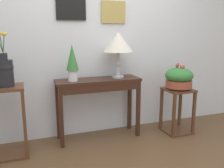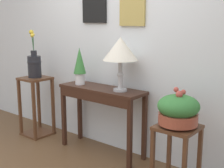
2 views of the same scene
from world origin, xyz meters
The scene contains 8 objects.
back_wall_with_art centered at (0.00, 1.37, 1.40)m, with size 9.00×0.13×2.80m.
console_table centered at (-0.05, 1.09, 0.66)m, with size 1.08×0.34×0.80m.
table_lamp centered at (0.22, 1.11, 1.24)m, with size 0.38×0.38×0.59m.
potted_plant_on_console centered at (-0.38, 1.09, 1.04)m, with size 0.15×0.15×0.45m.
pedestal_stand_left centered at (-1.13, 0.99, 0.40)m, with size 0.36×0.36×0.81m.
flower_vase_tall_left centered at (-1.13, 0.99, 0.99)m, with size 0.19×0.19×0.63m.
pedestal_stand_right centered at (1.03, 0.91, 0.31)m, with size 0.36×0.36×0.63m.
planter_bowl_wide_right centered at (1.03, 0.91, 0.78)m, with size 0.38×0.38×0.35m.
Camera 2 is at (2.22, -1.49, 1.55)m, focal length 49.02 mm.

